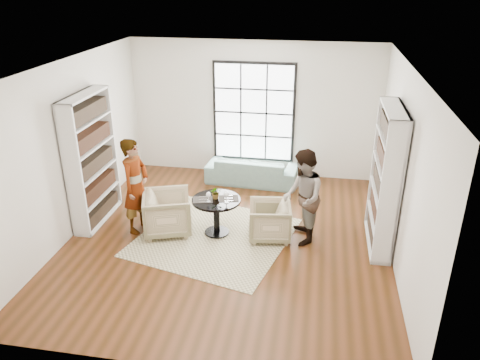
% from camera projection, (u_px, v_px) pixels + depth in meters
% --- Properties ---
extents(ground, '(6.00, 6.00, 0.00)m').
position_uv_depth(ground, '(228.00, 238.00, 8.23)').
color(ground, '#572B14').
extents(room_shell, '(6.00, 6.01, 6.00)m').
position_uv_depth(room_shell, '(234.00, 161.00, 8.21)').
color(room_shell, silver).
rests_on(room_shell, ground).
extents(rug, '(2.99, 2.99, 0.01)m').
position_uv_depth(rug, '(215.00, 237.00, 8.27)').
color(rug, beige).
rests_on(rug, ground).
extents(pedestal_table, '(0.85, 0.85, 0.68)m').
position_uv_depth(pedestal_table, '(216.00, 209.00, 8.19)').
color(pedestal_table, black).
rests_on(pedestal_table, ground).
extents(sofa, '(2.02, 0.91, 0.58)m').
position_uv_depth(sofa, '(252.00, 170.00, 10.31)').
color(sofa, gray).
rests_on(sofa, ground).
extents(armchair_left, '(1.05, 1.03, 0.76)m').
position_uv_depth(armchair_left, '(168.00, 213.00, 8.30)').
color(armchair_left, '#C1B789').
rests_on(armchair_left, ground).
extents(armchair_right, '(0.81, 0.79, 0.66)m').
position_uv_depth(armchair_right, '(269.00, 221.00, 8.14)').
color(armchair_right, tan).
rests_on(armchair_right, ground).
extents(person_left, '(0.53, 0.70, 1.73)m').
position_uv_depth(person_left, '(136.00, 186.00, 8.18)').
color(person_left, gray).
rests_on(person_left, ground).
extents(person_right, '(0.75, 0.90, 1.66)m').
position_uv_depth(person_right, '(303.00, 197.00, 7.85)').
color(person_right, gray).
rests_on(person_right, ground).
extents(placemat_left, '(0.39, 0.33, 0.01)m').
position_uv_depth(placemat_left, '(203.00, 200.00, 8.09)').
color(placemat_left, '#2A2624').
rests_on(placemat_left, pedestal_table).
extents(placemat_right, '(0.39, 0.33, 0.01)m').
position_uv_depth(placemat_right, '(229.00, 199.00, 8.13)').
color(placemat_right, '#2A2624').
rests_on(placemat_right, pedestal_table).
extents(cutlery_left, '(0.19, 0.25, 0.01)m').
position_uv_depth(cutlery_left, '(203.00, 199.00, 8.08)').
color(cutlery_left, silver).
rests_on(cutlery_left, placemat_left).
extents(cutlery_right, '(0.19, 0.25, 0.01)m').
position_uv_depth(cutlery_right, '(229.00, 198.00, 8.12)').
color(cutlery_right, silver).
rests_on(cutlery_right, placemat_right).
extents(wine_glass_left, '(0.08, 0.08, 0.18)m').
position_uv_depth(wine_glass_left, '(208.00, 195.00, 7.97)').
color(wine_glass_left, silver).
rests_on(wine_glass_left, pedestal_table).
extents(wine_glass_right, '(0.10, 0.10, 0.21)m').
position_uv_depth(wine_glass_right, '(226.00, 195.00, 7.93)').
color(wine_glass_right, silver).
rests_on(wine_glass_right, pedestal_table).
extents(flower_centerpiece, '(0.24, 0.22, 0.22)m').
position_uv_depth(flower_centerpiece, '(216.00, 193.00, 8.10)').
color(flower_centerpiece, gray).
rests_on(flower_centerpiece, pedestal_table).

